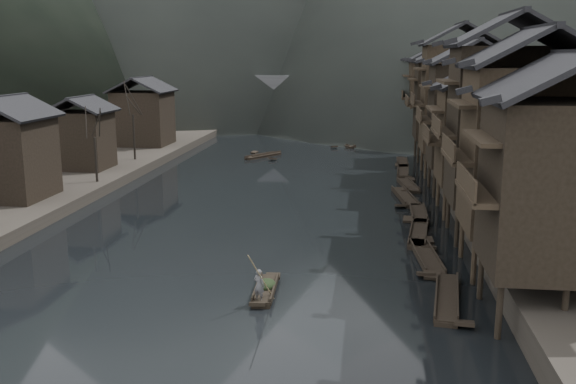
# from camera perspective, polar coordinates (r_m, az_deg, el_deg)

# --- Properties ---
(water) EXTENTS (300.00, 300.00, 0.00)m
(water) POSITION_cam_1_polar(r_m,az_deg,el_deg) (40.72, -4.92, -5.65)
(water) COLOR black
(water) RESTS_ON ground
(left_bank) EXTENTS (40.00, 200.00, 1.20)m
(left_bank) POSITION_cam_1_polar(r_m,az_deg,el_deg) (89.86, -21.80, 3.71)
(left_bank) COLOR #2D2823
(left_bank) RESTS_ON ground
(stilt_houses) EXTENTS (9.00, 67.60, 15.74)m
(stilt_houses) POSITION_cam_1_polar(r_m,az_deg,el_deg) (58.23, 16.18, 8.11)
(stilt_houses) COLOR black
(stilt_houses) RESTS_ON ground
(left_houses) EXTENTS (8.10, 53.20, 8.73)m
(left_houses) POSITION_cam_1_polar(r_m,az_deg,el_deg) (65.08, -19.25, 5.51)
(left_houses) COLOR black
(left_houses) RESTS_ON left_bank
(bare_trees) EXTENTS (3.58, 44.09, 7.15)m
(bare_trees) POSITION_cam_1_polar(r_m,az_deg,el_deg) (54.67, -20.52, 4.89)
(bare_trees) COLOR black
(bare_trees) RESTS_ON left_bank
(moored_sampans) EXTENTS (2.90, 49.30, 0.47)m
(moored_sampans) POSITION_cam_1_polar(r_m,az_deg,el_deg) (54.20, 11.03, -1.11)
(moored_sampans) COLOR black
(moored_sampans) RESTS_ON water
(midriver_boats) EXTENTS (13.40, 16.73, 0.45)m
(midriver_boats) POSITION_cam_1_polar(r_m,az_deg,el_deg) (84.06, 1.54, 3.77)
(midriver_boats) COLOR black
(midriver_boats) RESTS_ON water
(stone_bridge) EXTENTS (40.00, 6.00, 9.00)m
(stone_bridge) POSITION_cam_1_polar(r_m,az_deg,el_deg) (110.46, 2.81, 8.32)
(stone_bridge) COLOR #4C4C4F
(stone_bridge) RESTS_ON ground
(hero_sampan) EXTENTS (1.16, 4.72, 0.43)m
(hero_sampan) POSITION_cam_1_polar(r_m,az_deg,el_deg) (34.37, -2.00, -8.66)
(hero_sampan) COLOR black
(hero_sampan) RESTS_ON water
(cargo_heap) EXTENTS (1.03, 1.35, 0.62)m
(cargo_heap) POSITION_cam_1_polar(r_m,az_deg,el_deg) (34.38, -1.93, -7.69)
(cargo_heap) COLOR black
(cargo_heap) RESTS_ON hero_sampan
(boatman) EXTENTS (0.73, 0.63, 1.69)m
(boatman) POSITION_cam_1_polar(r_m,az_deg,el_deg) (32.48, -2.59, -7.90)
(boatman) COLOR #5A5A5D
(boatman) RESTS_ON hero_sampan
(bamboo_pole) EXTENTS (1.11, 2.47, 3.41)m
(bamboo_pole) POSITION_cam_1_polar(r_m,az_deg,el_deg) (31.67, -2.27, -3.58)
(bamboo_pole) COLOR #8C7A51
(bamboo_pole) RESTS_ON boatman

